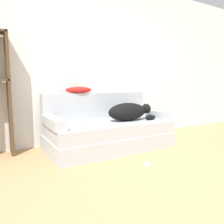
{
  "coord_description": "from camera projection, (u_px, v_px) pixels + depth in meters",
  "views": [
    {
      "loc": [
        -1.66,
        -1.09,
        0.95
      ],
      "look_at": [
        -0.1,
        1.59,
        0.55
      ],
      "focal_mm": 35.0,
      "sensor_mm": 36.0,
      "label": 1
    }
  ],
  "objects": [
    {
      "name": "ground_plane",
      "position": [
        214.0,
        195.0,
        1.88
      ],
      "size": [
        20.0,
        20.0,
        0.0
      ],
      "primitive_type": "plane",
      "color": "tan"
    },
    {
      "name": "wall_back",
      "position": [
        96.0,
        60.0,
        3.67
      ],
      "size": [
        7.56,
        0.06,
        2.7
      ],
      "color": "white",
      "rests_on": "ground_plane"
    },
    {
      "name": "couch",
      "position": [
        109.0,
        135.0,
        3.25
      ],
      "size": [
        1.8,
        0.92,
        0.4
      ],
      "color": "#B2B7BC",
      "rests_on": "ground_plane"
    },
    {
      "name": "couch_backrest",
      "position": [
        97.0,
        105.0,
        3.54
      ],
      "size": [
        1.76,
        0.15,
        0.41
      ],
      "color": "#B2B7BC",
      "rests_on": "couch"
    },
    {
      "name": "couch_arm_left",
      "position": [
        53.0,
        122.0,
        2.8
      ],
      "size": [
        0.15,
        0.73,
        0.12
      ],
      "color": "#B2B7BC",
      "rests_on": "couch"
    },
    {
      "name": "couch_arm_right",
      "position": [
        152.0,
        113.0,
        3.63
      ],
      "size": [
        0.15,
        0.73,
        0.12
      ],
      "color": "#B2B7BC",
      "rests_on": "couch"
    },
    {
      "name": "dog",
      "position": [
        129.0,
        112.0,
        3.3
      ],
      "size": [
        0.75,
        0.32,
        0.27
      ],
      "color": "black",
      "rests_on": "couch"
    },
    {
      "name": "laptop",
      "position": [
        95.0,
        123.0,
        3.03
      ],
      "size": [
        0.34,
        0.26,
        0.02
      ],
      "rotation": [
        0.0,
        0.0,
        0.1
      ],
      "color": "#B7B7BC",
      "rests_on": "couch"
    },
    {
      "name": "throw_pillow",
      "position": [
        79.0,
        90.0,
        3.34
      ],
      "size": [
        0.42,
        0.22,
        0.1
      ],
      "color": "red",
      "rests_on": "couch_backrest"
    },
    {
      "name": "power_adapter",
      "position": [
        147.0,
        164.0,
        2.58
      ],
      "size": [
        0.06,
        0.06,
        0.03
      ],
      "color": "silver",
      "rests_on": "ground_plane"
    }
  ]
}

